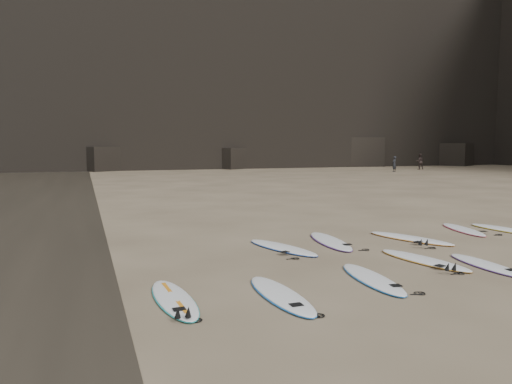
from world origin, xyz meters
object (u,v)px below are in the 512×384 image
surfboard_3 (486,265)px  surfboard_5 (282,247)px  surfboard_0 (281,294)px  surfboard_9 (506,229)px  person_a (394,164)px  surfboard_2 (424,260)px  surfboard_1 (372,278)px  surfboard_7 (410,238)px  surfboard_6 (330,241)px  surfboard_11 (174,298)px  surfboard_8 (463,229)px  person_b (420,162)px

surfboard_3 → surfboard_5: size_ratio=0.89×
surfboard_0 → surfboard_9: (9.30, 4.05, -0.00)m
surfboard_3 → person_a: bearing=62.3°
surfboard_2 → surfboard_3: size_ratio=1.12×
surfboard_1 → surfboard_7: size_ratio=0.92×
surfboard_2 → surfboard_6: size_ratio=0.94×
surfboard_0 → surfboard_5: surfboard_5 is taller
surfboard_1 → surfboard_6: (1.02, 3.74, 0.00)m
surfboard_7 → surfboard_11: surfboard_7 is taller
surfboard_8 → surfboard_11: 10.70m
surfboard_7 → person_b: person_b is taller
surfboard_6 → surfboard_9: 6.14m
surfboard_0 → surfboard_11: surfboard_0 is taller
surfboard_6 → surfboard_9: surfboard_6 is taller
surfboard_2 → surfboard_7: bearing=49.4°
surfboard_11 → person_b: 49.67m
surfboard_5 → surfboard_11: surfboard_5 is taller
surfboard_1 → surfboard_9: bearing=32.9°
surfboard_0 → surfboard_3: size_ratio=1.11×
surfboard_1 → surfboard_3: surfboard_1 is taller
surfboard_6 → surfboard_11: 6.25m
surfboard_0 → person_b: bearing=48.8°
surfboard_2 → person_a: size_ratio=1.66×
surfboard_7 → surfboard_8: (2.51, 0.72, -0.00)m
surfboard_11 → surfboard_2: bearing=6.8°
surfboard_1 → person_b: 47.09m
surfboard_0 → person_a: 42.97m
person_a → surfboard_7: bearing=27.2°
surfboard_0 → surfboard_9: same height
surfboard_6 → person_b: 43.55m
surfboard_11 → surfboard_1: bearing=-2.7°
surfboard_5 → person_b: (29.77, 33.53, 0.82)m
surfboard_7 → surfboard_9: surfboard_7 is taller
surfboard_3 → surfboard_5: (-3.60, 3.23, 0.01)m
surfboard_1 → surfboard_7: bearing=50.9°
surfboard_6 → person_a: (22.81, 30.08, 0.73)m
surfboard_11 → person_b: size_ratio=1.43×
surfboard_5 → person_a: bearing=33.5°
surfboard_3 → surfboard_5: 4.84m
surfboard_1 → surfboard_2: surfboard_2 is taller
surfboard_3 → person_a: size_ratio=1.48×
surfboard_3 → surfboard_9: surfboard_9 is taller
surfboard_11 → surfboard_3: bearing=-1.4°
surfboard_9 → person_a: size_ratio=1.63×
surfboard_8 → surfboard_9: size_ratio=0.95×
surfboard_5 → surfboard_8: surfboard_5 is taller
surfboard_5 → person_b: bearing=30.6°
surfboard_7 → surfboard_11: 8.11m
surfboard_11 → surfboard_9: bearing=15.3°
surfboard_2 → surfboard_9: (5.15, 2.63, -0.00)m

